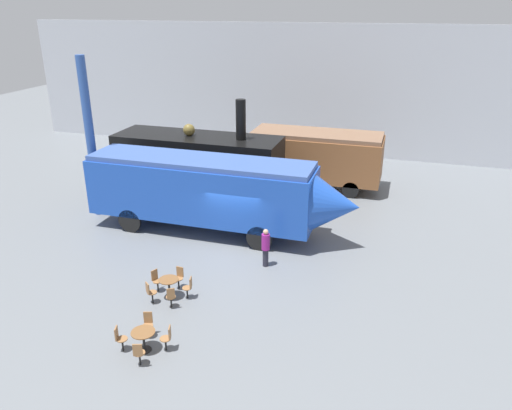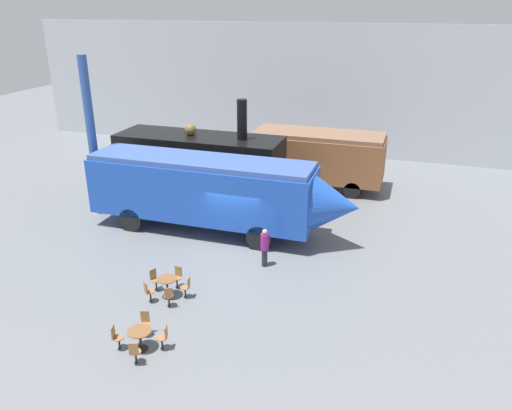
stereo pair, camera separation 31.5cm
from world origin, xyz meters
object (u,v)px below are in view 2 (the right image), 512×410
Objects in this scene: cafe_table_near at (140,335)px; steam_locomotive at (200,160)px; cafe_table_mid at (167,283)px; visitor_person at (265,246)px; cafe_chair_0 at (164,336)px; passenger_coach_wooden at (318,155)px; streamlined_locomotive at (218,190)px.

steam_locomotive is at bearing 105.36° from cafe_table_near.
cafe_table_mid is (2.89, -9.71, -1.67)m from steam_locomotive.
cafe_table_mid is at bearing -129.25° from visitor_person.
cafe_chair_0 is 0.52× the size of visitor_person.
steam_locomotive is at bearing -145.50° from passenger_coach_wooden.
streamlined_locomotive is (2.60, -3.81, -0.10)m from steam_locomotive.
passenger_coach_wooden is 16.60m from cafe_chair_0.
steam_locomotive is 4.62m from streamlined_locomotive.
streamlined_locomotive reaches higher than cafe_table_mid.
passenger_coach_wooden is at bearing 89.32° from visitor_person.
cafe_table_near is 0.75m from cafe_chair_0.
cafe_table_near is at bearing -74.64° from steam_locomotive.
cafe_chair_0 reaches higher than cafe_table_near.
cafe_table_mid is 0.46× the size of visitor_person.
cafe_table_mid is (-0.60, 3.02, 0.04)m from cafe_table_near.
passenger_coach_wooden is 9.93× the size of cafe_table_near.
passenger_coach_wooden reaches higher than visitor_person.
streamlined_locomotive is 16.47× the size of cafe_table_mid.
streamlined_locomotive is at bearing -97.32° from cafe_chair_0.
steam_locomotive is at bearing 124.23° from streamlined_locomotive.
streamlined_locomotive is 8.98m from cafe_chair_0.
streamlined_locomotive is 4.15m from visitor_person.
streamlined_locomotive reaches higher than visitor_person.
streamlined_locomotive is 14.66× the size of cafe_chair_0.
visitor_person is at bearing 50.75° from cafe_table_mid.
passenger_coach_wooden is 8.71× the size of cafe_chair_0.
cafe_table_mid is 4.37m from visitor_person.
visitor_person reaches higher than cafe_chair_0.
passenger_coach_wooden is at bearing 78.10° from cafe_table_mid.
cafe_table_near is at bearing -78.70° from cafe_table_mid.
passenger_coach_wooden reaches higher than cafe_chair_0.
steam_locomotive reaches higher than cafe_chair_0.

